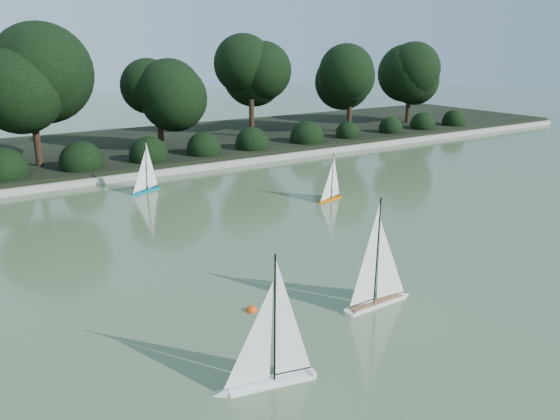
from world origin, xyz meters
name	(u,v)px	position (x,y,z in m)	size (l,w,h in m)	color
ground	(359,278)	(0.00, 0.00, 0.00)	(80.00, 80.00, 0.00)	#3E5533
pond_coping	(160,172)	(0.00, 9.00, 0.09)	(40.00, 0.35, 0.18)	gray
far_bank	(119,150)	(0.00, 13.00, 0.15)	(40.00, 8.00, 0.30)	black
tree_line	(163,79)	(1.23, 11.44, 2.64)	(26.31, 3.93, 4.39)	black
shrub_hedge	(149,155)	(0.00, 9.90, 0.45)	(29.10, 1.10, 1.10)	black
sailboat_white_a	(263,365)	(-2.93, -1.68, 0.27)	(1.26, 0.46, 1.72)	white
sailboat_white_b	(382,287)	(-0.34, -0.88, 0.28)	(1.32, 0.23, 1.80)	white
sailboat_orange	(329,193)	(2.50, 4.03, 0.20)	(0.94, 0.40, 1.30)	#D85E00
sailboat_teal	(144,184)	(-1.10, 7.35, 0.23)	(1.03, 0.61, 1.48)	#006C83
race_buoy	(252,311)	(-2.10, -0.01, 0.00)	(0.17, 0.17, 0.17)	#DD440B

